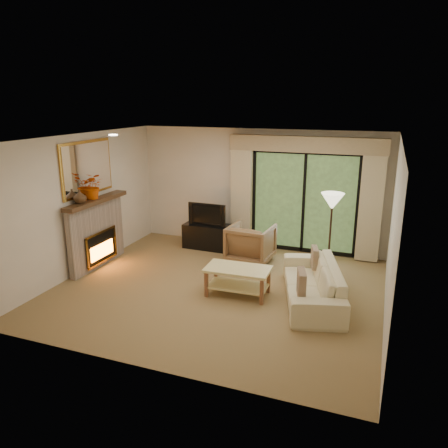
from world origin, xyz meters
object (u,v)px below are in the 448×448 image
at_px(media_console, 209,236).
at_px(sofa, 312,282).
at_px(armchair, 251,244).
at_px(coffee_table, 238,281).

bearing_deg(media_console, sofa, -33.83).
xyz_separation_m(media_console, armchair, (1.13, -0.51, 0.12)).
bearing_deg(coffee_table, sofa, 9.33).
height_order(armchair, sofa, armchair).
bearing_deg(sofa, media_console, -140.86).
bearing_deg(armchair, sofa, 142.02).
height_order(media_console, coffee_table, media_console).
relative_size(armchair, coffee_table, 0.80).
bearing_deg(armchair, media_console, -20.27).
relative_size(media_console, sofa, 0.51).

